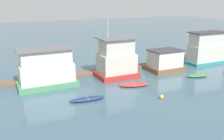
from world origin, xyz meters
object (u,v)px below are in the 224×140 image
houseboat_green (47,70)px  dinghy_red (134,85)px  houseboat_teal (206,49)px  dinghy_green (198,75)px  houseboat_red (116,60)px  mooring_post_centre (138,64)px  buoy_yellow (162,97)px  houseboat_brown (165,61)px  mooring_post_near_left (200,57)px  dinghy_navy (87,99)px

houseboat_green → dinghy_red: 11.07m
houseboat_teal → dinghy_green: size_ratio=2.03×
dinghy_green → houseboat_red: bearing=153.8°
mooring_post_centre → buoy_yellow: bearing=-108.5°
houseboat_brown → mooring_post_near_left: 9.53m
houseboat_red → dinghy_red: (0.22, -4.49, -2.32)m
houseboat_green → dinghy_navy: houseboat_green is taller
houseboat_green → dinghy_navy: 7.41m
mooring_post_near_left → dinghy_green: bearing=-135.9°
houseboat_brown → dinghy_red: size_ratio=1.28×
mooring_post_centre → dinghy_green: bearing=-50.2°
mooring_post_centre → dinghy_red: bearing=-125.1°
dinghy_red → dinghy_green: 10.14m
mooring_post_near_left → dinghy_navy: bearing=-161.2°
houseboat_brown → mooring_post_centre: (-3.54, 2.09, -0.64)m
mooring_post_near_left → houseboat_teal: bearing=-96.6°
dinghy_green → houseboat_teal: bearing=38.1°
houseboat_red → dinghy_navy: houseboat_red is taller
houseboat_teal → dinghy_red: bearing=-164.2°
dinghy_green → mooring_post_centre: size_ratio=1.89×
houseboat_teal → buoy_yellow: houseboat_teal is taller
mooring_post_centre → buoy_yellow: size_ratio=3.97×
houseboat_brown → mooring_post_near_left: (9.26, 2.09, -0.81)m
dinghy_navy → buoy_yellow: bearing=-21.8°
mooring_post_centre → buoy_yellow: mooring_post_centre is taller
houseboat_brown → dinghy_green: houseboat_brown is taller
houseboat_teal → dinghy_green: houseboat_teal is taller
houseboat_green → dinghy_red: houseboat_green is taller
houseboat_brown → mooring_post_near_left: houseboat_brown is taller
houseboat_green → mooring_post_centre: (14.29, 1.71, -1.32)m
dinghy_red → houseboat_green: bearing=155.3°
houseboat_green → dinghy_green: size_ratio=2.16×
mooring_post_near_left → buoy_yellow: bearing=-145.8°
houseboat_brown → mooring_post_near_left: size_ratio=3.59×
houseboat_green → mooring_post_centre: 14.45m
houseboat_red → houseboat_green: bearing=179.6°
dinghy_red → buoy_yellow: bearing=-82.7°
dinghy_navy → dinghy_green: size_ratio=1.19×
mooring_post_near_left → mooring_post_centre: mooring_post_centre is taller
dinghy_navy → mooring_post_centre: mooring_post_centre is taller
houseboat_green → buoy_yellow: (10.52, -9.55, -1.98)m
dinghy_green → mooring_post_centre: (-5.73, 6.86, 0.68)m
houseboat_teal → buoy_yellow: size_ratio=15.25×
houseboat_red → mooring_post_near_left: (17.41, 1.78, -1.78)m
houseboat_red → dinghy_red: houseboat_red is taller
houseboat_green → houseboat_brown: 17.84m
houseboat_green → dinghy_red: bearing=-24.7°
dinghy_green → buoy_yellow: size_ratio=7.50×
mooring_post_near_left → houseboat_brown: bearing=-167.2°
houseboat_green → buoy_yellow: 14.35m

